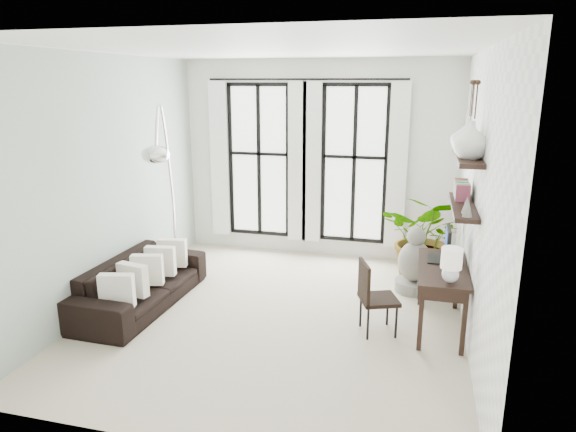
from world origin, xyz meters
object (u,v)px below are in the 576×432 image
(plant, at_px, (427,239))
(arc_lamp, at_px, (163,149))
(desk_chair, at_px, (372,293))
(buddha, at_px, (415,265))
(desk, at_px, (442,272))
(sofa, at_px, (141,282))

(plant, xyz_separation_m, arc_lamp, (-3.48, -1.12, 1.32))
(desk_chair, xyz_separation_m, buddha, (0.46, 1.39, -0.11))
(plant, height_order, desk_chair, plant)
(desk_chair, xyz_separation_m, arc_lamp, (-2.88, 0.64, 1.49))
(arc_lamp, bearing_deg, desk, -5.79)
(arc_lamp, bearing_deg, buddha, 12.73)
(sofa, height_order, desk, desk)
(arc_lamp, distance_m, buddha, 3.77)
(desk_chair, height_order, arc_lamp, arc_lamp)
(desk, distance_m, arc_lamp, 3.87)
(sofa, height_order, desk_chair, desk_chair)
(plant, xyz_separation_m, buddha, (-0.14, -0.37, -0.28))
(sofa, distance_m, arc_lamp, 1.78)
(plant, relative_size, desk, 1.01)
(plant, bearing_deg, arc_lamp, -162.08)
(sofa, relative_size, desk_chair, 2.48)
(buddha, bearing_deg, desk, -74.56)
(desk_chair, height_order, buddha, buddha)
(desk, height_order, desk_chair, desk)
(plant, distance_m, buddha, 0.48)
(sofa, relative_size, buddha, 2.33)
(desk_chair, bearing_deg, arc_lamp, 146.53)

